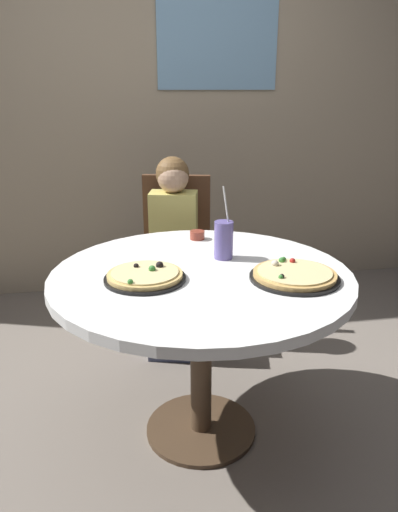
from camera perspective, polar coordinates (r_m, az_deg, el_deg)
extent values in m
plane|color=slate|center=(2.29, 0.23, -19.66)|extent=(8.00, 8.00, 0.00)
cube|color=tan|center=(3.56, -5.14, 19.33)|extent=(5.20, 0.12, 2.90)
cube|color=#8CBFE5|center=(3.57, 2.22, 24.23)|extent=(0.82, 0.02, 0.67)
cylinder|color=white|center=(1.92, 0.26, -2.46)|extent=(1.19, 1.19, 0.04)
cylinder|color=#4C3826|center=(2.08, 0.24, -11.82)|extent=(0.09, 0.09, 0.69)
cylinder|color=#4C3826|center=(2.29, 0.23, -19.46)|extent=(0.48, 0.48, 0.02)
cube|color=brown|center=(2.85, -2.93, -1.55)|extent=(0.48, 0.48, 0.04)
cube|color=brown|center=(2.94, -2.61, 4.44)|extent=(0.40, 0.13, 0.52)
cylinder|color=brown|center=(2.81, -6.72, -6.98)|extent=(0.04, 0.04, 0.41)
cylinder|color=brown|center=(2.77, 0.28, -7.23)|extent=(0.04, 0.04, 0.41)
cylinder|color=brown|center=(3.11, -5.62, -4.23)|extent=(0.04, 0.04, 0.41)
cylinder|color=brown|center=(3.08, 0.66, -4.42)|extent=(0.04, 0.04, 0.41)
cube|color=#3F4766|center=(2.78, -3.13, -6.66)|extent=(0.31, 0.37, 0.45)
cube|color=#D8CC66|center=(2.75, -2.96, 2.98)|extent=(0.29, 0.22, 0.44)
sphere|color=tan|center=(2.69, -3.07, 9.14)|extent=(0.17, 0.17, 0.17)
sphere|color=brown|center=(2.70, -3.03, 9.63)|extent=(0.18, 0.18, 0.18)
cylinder|color=black|center=(1.88, 11.08, -2.51)|extent=(0.34, 0.34, 0.01)
cylinder|color=tan|center=(1.87, 11.11, -2.11)|extent=(0.31, 0.31, 0.02)
cylinder|color=beige|center=(1.87, 11.13, -1.80)|extent=(0.28, 0.28, 0.01)
sphere|color=#387F33|center=(1.79, 9.56, -2.44)|extent=(0.02, 0.02, 0.02)
sphere|color=black|center=(1.79, 9.66, -2.39)|extent=(0.02, 0.02, 0.02)
sphere|color=#B2231E|center=(1.96, 10.87, -0.57)|extent=(0.02, 0.02, 0.02)
sphere|color=beige|center=(1.91, 8.89, -0.90)|extent=(0.03, 0.03, 0.03)
sphere|color=#387F33|center=(1.95, 9.65, -0.51)|extent=(0.03, 0.03, 0.03)
sphere|color=#387F33|center=(1.97, 9.87, -0.36)|extent=(0.02, 0.02, 0.02)
cylinder|color=black|center=(1.85, -6.32, -2.63)|extent=(0.31, 0.31, 0.01)
cylinder|color=#D8B266|center=(1.84, -6.34, -2.23)|extent=(0.28, 0.28, 0.02)
cylinder|color=beige|center=(1.84, -6.35, -1.91)|extent=(0.25, 0.25, 0.01)
sphere|color=#B2231E|center=(1.84, -5.49, -1.57)|extent=(0.02, 0.02, 0.02)
sphere|color=black|center=(1.89, -7.36, -1.15)|extent=(0.02, 0.02, 0.02)
sphere|color=black|center=(1.88, -4.64, -1.03)|extent=(0.03, 0.03, 0.03)
sphere|color=#387F33|center=(1.74, -8.03, -3.01)|extent=(0.02, 0.02, 0.02)
sphere|color=#387F33|center=(1.84, -5.51, -1.50)|extent=(0.03, 0.03, 0.03)
cylinder|color=#6659A5|center=(2.05, 2.90, 1.88)|extent=(0.08, 0.08, 0.16)
cylinder|color=white|center=(2.02, 3.29, 5.09)|extent=(0.04, 0.02, 0.22)
cylinder|color=brown|center=(2.32, -0.21, 2.46)|extent=(0.07, 0.07, 0.04)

